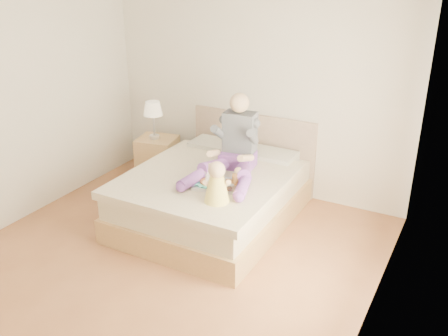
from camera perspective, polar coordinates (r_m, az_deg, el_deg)
The scene contains 7 objects.
room at distance 4.47m, azimuth -6.92°, elevation 5.37°, with size 4.02×4.22×2.71m.
bed at distance 5.81m, azimuth -0.95°, elevation -2.83°, with size 1.70×2.18×1.00m.
nightstand at distance 6.84m, azimuth -7.56°, elevation 1.01°, with size 0.58×0.54×0.61m.
lamp at distance 6.61m, azimuth -8.12°, elevation 6.50°, with size 0.25×0.25×0.50m.
adult at distance 5.55m, azimuth 1.14°, elevation 2.13°, with size 0.75×1.11×0.89m.
tray at distance 5.28m, azimuth -0.79°, elevation -1.71°, with size 0.54×0.47×0.13m.
baby at distance 4.90m, azimuth -0.82°, elevation -1.97°, with size 0.33×0.38×0.42m.
Camera 1 is at (2.57, -3.46, 2.87)m, focal length 40.00 mm.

